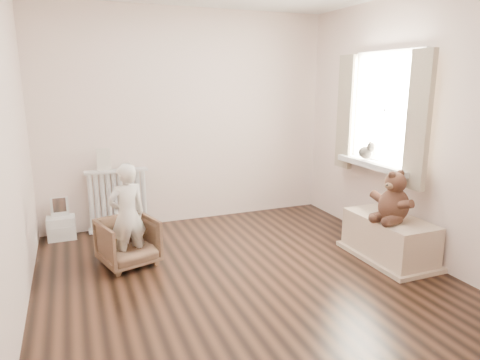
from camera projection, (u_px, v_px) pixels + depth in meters
name	position (u px, v px, depth m)	size (l,w,h in m)	color
floor	(243.00, 276.00, 3.94)	(3.60, 3.60, 0.01)	black
back_wall	(188.00, 118.00, 5.27)	(3.60, 0.02, 2.60)	white
front_wall	(387.00, 181.00, 2.01)	(3.60, 0.02, 2.60)	white
left_wall	(5.00, 148.00, 2.99)	(0.02, 3.60, 2.60)	white
right_wall	(409.00, 127.00, 4.29)	(0.02, 3.60, 2.60)	white
window	(387.00, 110.00, 4.51)	(0.03, 0.90, 1.10)	white
window_sill	(376.00, 165.00, 4.61)	(0.22, 1.10, 0.06)	silver
curtain_left	(418.00, 121.00, 3.97)	(0.06, 0.26, 1.30)	#BAAD91
curtain_right	(346.00, 113.00, 5.00)	(0.06, 0.26, 1.30)	#BAAD91
radiator	(118.00, 199.00, 5.04)	(0.71, 0.13, 0.75)	silver
paper_doll	(104.00, 159.00, 4.88)	(0.15, 0.01, 0.26)	beige
tin_a	(126.00, 166.00, 4.99)	(0.10, 0.10, 0.06)	#A59E8C
toy_vanity	(60.00, 215.00, 4.81)	(0.30, 0.22, 0.47)	silver
armchair	(128.00, 242.00, 4.14)	(0.50, 0.51, 0.47)	brown
child	(127.00, 215.00, 4.03)	(0.36, 0.24, 1.00)	silver
toy_bench	(389.00, 239.00, 4.29)	(0.48, 0.91, 0.43)	beige
teddy_bear	(394.00, 197.00, 4.08)	(0.40, 0.31, 0.49)	#382016
plush_cat	(366.00, 151.00, 4.72)	(0.16, 0.25, 0.21)	#6C645B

